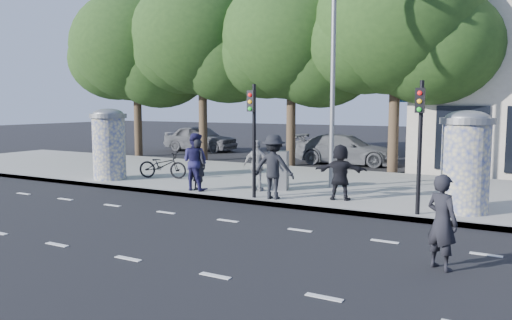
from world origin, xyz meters
The scene contains 26 objects.
ground centered at (0.00, 0.00, 0.00)m, with size 120.00×120.00×0.00m, color black.
sidewalk centered at (0.00, 7.50, 0.07)m, with size 40.00×8.00×0.15m, color gray.
curb centered at (0.00, 3.55, 0.07)m, with size 40.00×0.10×0.16m, color slate.
lane_dash_near centered at (0.00, -2.20, 0.00)m, with size 32.00×0.12×0.01m, color silver.
lane_dash_far centered at (0.00, 1.40, 0.00)m, with size 32.00×0.12×0.01m, color silver.
ad_column_left centered at (-7.20, 4.50, 1.54)m, with size 1.36×1.36×2.65m.
ad_column_right centered at (5.20, 4.70, 1.54)m, with size 1.36×1.36×2.65m.
traffic_pole_near centered at (-0.60, 3.79, 2.23)m, with size 0.22×0.31×3.40m.
traffic_pole_far centered at (4.20, 3.79, 2.23)m, with size 0.22×0.31×3.40m.
street_lamp centered at (0.80, 6.63, 4.79)m, with size 0.25×0.93×8.00m.
tree_far_left centered at (-13.00, 12.50, 6.19)m, with size 7.20×7.20×9.26m.
tree_mid_left centered at (-8.50, 12.50, 6.50)m, with size 7.20×7.20×9.57m.
tree_near_left centered at (-3.50, 12.70, 6.06)m, with size 6.80×6.80×8.97m.
tree_center centered at (1.50, 12.30, 6.31)m, with size 7.00×7.00×9.30m.
ped_a centered at (-7.54, 4.66, 1.02)m, with size 0.85×0.55×1.73m, color black.
ped_b centered at (-2.80, 4.06, 1.00)m, with size 0.62×0.41×1.70m, color black.
ped_c centered at (-2.93, 4.07, 1.09)m, with size 0.91×0.71×1.88m, color #1F1C48.
ped_d centered at (0.00, 3.96, 1.11)m, with size 1.24×0.71×1.92m, color black.
ped_e centered at (-1.06, 4.90, 0.98)m, with size 0.97×0.55×1.65m, color #9C9C9F.
ped_f centered at (1.80, 4.74, 0.97)m, with size 1.53×0.55×1.65m, color black.
man_road centered at (5.34, 0.08, 0.86)m, with size 0.63×0.41×1.73m, color black.
bicycle centered at (-5.58, 5.61, 0.65)m, with size 1.90×0.66×1.00m, color black.
cabinet_left centered at (-0.56, 5.45, 0.79)m, with size 0.61×0.44×1.28m, color slate.
cabinet_right centered at (5.01, 5.11, 0.68)m, with size 0.51×0.37×1.07m, color gray.
car_left centered at (-11.74, 16.83, 0.82)m, with size 4.79×1.93×1.63m, color slate.
car_right centered at (-1.35, 14.52, 0.74)m, with size 5.09×2.07×1.48m, color slate.
Camera 1 is at (6.64, -9.15, 2.95)m, focal length 35.00 mm.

